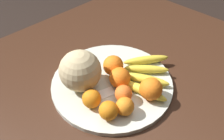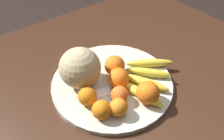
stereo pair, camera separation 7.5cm
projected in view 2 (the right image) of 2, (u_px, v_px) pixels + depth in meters
The scene contains 12 objects.
kitchen_table at pixel (108, 91), 0.88m from camera, with size 1.42×1.05×0.73m.
fruit_bowl at pixel (112, 82), 0.79m from camera, with size 0.43×0.43×0.02m.
melon at pixel (80, 68), 0.72m from camera, with size 0.14×0.14×0.14m.
banana_bunch at pixel (145, 77), 0.77m from camera, with size 0.25×0.24×0.03m.
orange_front_left at pixel (148, 93), 0.69m from camera, with size 0.08×0.08×0.08m.
orange_front_right at pixel (115, 66), 0.78m from camera, with size 0.07×0.07×0.07m.
orange_mid_center at pixel (120, 95), 0.69m from camera, with size 0.06×0.06×0.06m.
orange_back_left at pixel (119, 78), 0.74m from camera, with size 0.07×0.07×0.07m.
orange_back_right at pixel (102, 110), 0.65m from camera, with size 0.06×0.06×0.06m.
orange_top_small at pixel (87, 96), 0.69m from camera, with size 0.06×0.06×0.06m.
orange_side_extra at pixel (119, 107), 0.66m from camera, with size 0.06×0.06×0.06m.
produce_tag at pixel (99, 93), 0.73m from camera, with size 0.10×0.06×0.00m.
Camera 2 is at (-0.35, -0.48, 1.30)m, focal length 35.00 mm.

